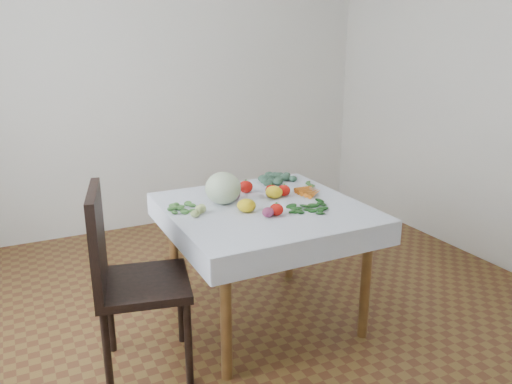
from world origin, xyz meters
TOP-DOWN VIEW (x-y plane):
  - ground at (0.00, 0.00)m, footprint 4.00×4.00m
  - back_wall at (0.00, 2.00)m, footprint 4.00×0.04m
  - table at (0.00, 0.00)m, footprint 1.00×1.00m
  - tablecloth at (0.00, 0.00)m, footprint 1.12×1.12m
  - chair at (-0.87, -0.14)m, footprint 0.55×0.55m
  - cabbage at (-0.20, 0.15)m, footprint 0.22×0.22m
  - tomato_a at (0.01, 0.29)m, footprint 0.10×0.10m
  - tomato_b at (0.20, 0.12)m, footprint 0.09×0.09m
  - tomato_c at (-0.02, -0.18)m, footprint 0.10×0.10m
  - tomato_d at (0.13, 0.15)m, footprint 0.09×0.09m
  - heirloom_back at (0.12, 0.11)m, footprint 0.12×0.12m
  - heirloom_front at (-0.14, -0.05)m, footprint 0.13×0.13m
  - onion_a at (-0.11, 0.19)m, footprint 0.09×0.09m
  - onion_b at (-0.07, -0.19)m, footprint 0.07×0.07m
  - tomatillo_cluster at (-0.39, 0.00)m, footprint 0.07×0.11m
  - carrot_bunch at (0.39, 0.11)m, footprint 0.18×0.23m
  - kale_bunch at (0.33, 0.46)m, footprint 0.31×0.24m
  - basil_bunch at (0.21, -0.17)m, footprint 0.29×0.21m
  - dill_bunch at (-0.45, 0.15)m, footprint 0.19×0.17m

SIDE VIEW (x-z plane):
  - ground at x=0.00m, z-range 0.00..0.00m
  - chair at x=-0.87m, z-range 0.07..1.09m
  - table at x=0.00m, z-range 0.28..1.03m
  - tablecloth at x=0.00m, z-range 0.75..0.76m
  - basil_bunch at x=0.21m, z-range 0.76..0.77m
  - dill_bunch at x=-0.45m, z-range 0.76..0.78m
  - carrot_bunch at x=0.39m, z-range 0.76..0.78m
  - kale_bunch at x=0.33m, z-range 0.76..0.79m
  - tomatillo_cluster at x=-0.39m, z-range 0.76..0.80m
  - onion_b at x=-0.07m, z-range 0.76..0.81m
  - onion_a at x=-0.11m, z-range 0.76..0.82m
  - tomato_c at x=-0.02m, z-range 0.76..0.83m
  - tomato_b at x=0.20m, z-range 0.76..0.83m
  - tomato_d at x=0.13m, z-range 0.76..0.83m
  - heirloom_back at x=0.12m, z-range 0.76..0.83m
  - heirloom_front at x=-0.14m, z-range 0.76..0.83m
  - tomato_a at x=0.01m, z-range 0.76..0.84m
  - cabbage at x=-0.20m, z-range 0.76..0.95m
  - back_wall at x=0.00m, z-range 0.00..2.70m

